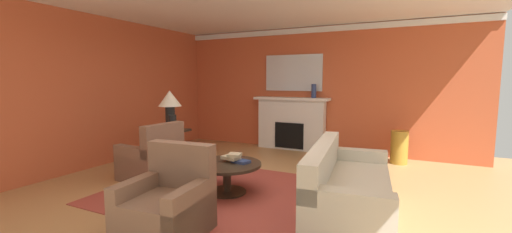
% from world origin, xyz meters
% --- Properties ---
extents(ground_plane, '(8.76, 8.76, 0.00)m').
position_xyz_m(ground_plane, '(0.00, 0.00, 0.00)').
color(ground_plane, tan).
extents(wall_fireplace, '(7.10, 0.12, 2.85)m').
position_xyz_m(wall_fireplace, '(0.00, 3.43, 1.43)').
color(wall_fireplace, '#C65633').
rests_on(wall_fireplace, ground_plane).
extents(wall_window, '(0.12, 7.34, 2.85)m').
position_xyz_m(wall_window, '(-3.31, 0.30, 1.43)').
color(wall_window, '#C65633').
rests_on(wall_window, ground_plane).
extents(crown_moulding, '(7.10, 0.08, 0.12)m').
position_xyz_m(crown_moulding, '(0.00, 3.35, 2.77)').
color(crown_moulding, white).
extents(area_rug, '(3.37, 2.65, 0.01)m').
position_xyz_m(area_rug, '(-0.26, -0.01, 0.01)').
color(area_rug, '#993D33').
rests_on(area_rug, ground_plane).
extents(fireplace, '(1.80, 0.35, 1.24)m').
position_xyz_m(fireplace, '(-0.44, 3.22, 0.59)').
color(fireplace, white).
rests_on(fireplace, ground_plane).
extents(mantel_mirror, '(1.39, 0.04, 0.85)m').
position_xyz_m(mantel_mirror, '(-0.44, 3.34, 1.81)').
color(mantel_mirror, silver).
extents(sofa, '(1.13, 2.19, 0.85)m').
position_xyz_m(sofa, '(1.44, 0.02, 0.30)').
color(sofa, beige).
rests_on(sofa, ground_plane).
extents(armchair_near_window, '(0.86, 0.86, 0.95)m').
position_xyz_m(armchair_near_window, '(-1.74, 0.03, 0.31)').
color(armchair_near_window, brown).
rests_on(armchair_near_window, ground_plane).
extents(armchair_facing_fireplace, '(0.86, 0.86, 0.95)m').
position_xyz_m(armchair_facing_fireplace, '(-0.16, -1.37, 0.31)').
color(armchair_facing_fireplace, brown).
rests_on(armchair_facing_fireplace, ground_plane).
extents(coffee_table, '(1.00, 1.00, 0.45)m').
position_xyz_m(coffee_table, '(-0.26, -0.01, 0.34)').
color(coffee_table, '#2D2319').
rests_on(coffee_table, ground_plane).
extents(side_table, '(0.56, 0.56, 0.70)m').
position_xyz_m(side_table, '(-2.01, 0.82, 0.40)').
color(side_table, '#2D2319').
rests_on(side_table, ground_plane).
extents(table_lamp, '(0.44, 0.44, 0.75)m').
position_xyz_m(table_lamp, '(-2.01, 0.82, 1.22)').
color(table_lamp, black).
rests_on(table_lamp, side_table).
extents(vase_mantel_right, '(0.11, 0.11, 0.32)m').
position_xyz_m(vase_mantel_right, '(0.11, 3.17, 1.40)').
color(vase_mantel_right, navy).
rests_on(vase_mantel_right, fireplace).
extents(vase_on_side_table, '(0.15, 0.15, 0.30)m').
position_xyz_m(vase_on_side_table, '(-1.86, 0.70, 0.85)').
color(vase_on_side_table, black).
rests_on(vase_on_side_table, side_table).
extents(vase_tall_corner, '(0.32, 0.32, 0.65)m').
position_xyz_m(vase_tall_corner, '(1.93, 2.92, 0.33)').
color(vase_tall_corner, '#B7892D').
rests_on(vase_tall_corner, ground_plane).
extents(book_red_cover, '(0.28, 0.22, 0.04)m').
position_xyz_m(book_red_cover, '(-0.08, 0.10, 0.47)').
color(book_red_cover, navy).
rests_on(book_red_cover, coffee_table).
extents(book_art_folio, '(0.28, 0.22, 0.05)m').
position_xyz_m(book_art_folio, '(-0.24, 0.08, 0.51)').
color(book_art_folio, tan).
rests_on(book_art_folio, coffee_table).
extents(book_small_novel, '(0.22, 0.23, 0.04)m').
position_xyz_m(book_small_novel, '(-0.18, 0.08, 0.56)').
color(book_small_novel, tan).
rests_on(book_small_novel, coffee_table).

